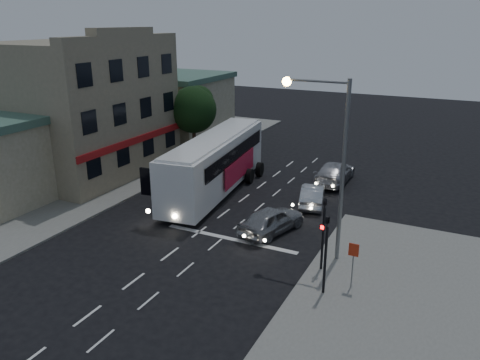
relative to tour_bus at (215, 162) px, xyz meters
The scene contains 14 objects.
ground 8.91m from the tour_bus, 74.00° to the right, with size 120.00×120.00×0.00m, color black.
sidewalk_far 10.84m from the tour_bus, behind, with size 12.00×50.00×0.12m, color slate.
road_markings 6.57m from the tour_bus, 53.70° to the right, with size 8.00×30.55×0.01m.
tour_bus is the anchor object (origin of this frame).
car_suv 7.72m from the tour_bus, 36.33° to the right, with size 1.81×4.51×1.54m, color gray.
car_sedan_a 7.12m from the tour_bus, ahead, with size 1.43×4.10×1.35m, color silver.
car_sedan_b 9.18m from the tour_bus, 39.21° to the left, with size 2.17×5.35×1.55m, color #A5A4AA.
traffic_signal_main 12.50m from the tour_bus, 37.00° to the right, with size 0.25×0.35×4.10m.
traffic_signal_side 14.29m from the tour_bus, 41.65° to the right, with size 0.18×0.15×4.10m.
regulatory_sign 14.48m from the tour_bus, 36.15° to the right, with size 0.45×0.12×2.20m.
streetlight 12.01m from the tour_bus, 32.09° to the right, with size 3.32×0.44×9.00m.
main_building 11.96m from the tour_bus, behind, with size 10.12×12.00×11.00m.
low_building_north 16.19m from the tour_bus, 133.54° to the left, with size 9.40×9.40×6.50m.
street_tree 9.19m from the tour_bus, 130.90° to the left, with size 4.00×4.00×6.20m.
Camera 1 is at (12.90, -19.02, 11.58)m, focal length 35.00 mm.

